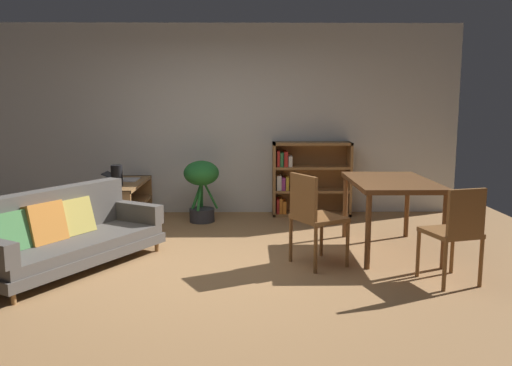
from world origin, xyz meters
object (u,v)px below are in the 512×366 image
object	(u,v)px
potted_floor_plant	(201,183)
dining_table	(391,187)
dining_chair_near	(313,213)
bookshelf	(307,178)
open_laptop	(123,178)
desk_speaker	(117,175)
fabric_couch	(62,234)
media_console	(126,204)
dining_chair_far	(456,230)

from	to	relation	value
potted_floor_plant	dining_table	bearing A→B (deg)	-33.54
dining_chair_near	bookshelf	distance (m)	2.40
open_laptop	desk_speaker	world-z (taller)	desk_speaker
open_laptop	potted_floor_plant	world-z (taller)	potted_floor_plant
fabric_couch	bookshelf	size ratio (longest dim) A/B	1.82
media_console	dining_table	xyz separation A→B (m)	(3.14, -1.25, 0.42)
media_console	desk_speaker	distance (m)	0.48
fabric_couch	dining_chair_far	xyz separation A→B (m)	(3.63, -0.52, 0.16)
dining_chair_near	dining_chair_far	size ratio (longest dim) A/B	1.04
media_console	open_laptop	xyz separation A→B (m)	(-0.08, 0.20, 0.31)
desk_speaker	potted_floor_plant	xyz separation A→B (m)	(1.02, 0.43, -0.16)
open_laptop	dining_chair_far	size ratio (longest dim) A/B	0.52
dining_table	dining_chair_far	bearing A→B (deg)	-74.25
dining_chair_near	potted_floor_plant	bearing A→B (deg)	123.42
fabric_couch	dining_chair_far	distance (m)	3.67
dining_chair_near	bookshelf	world-z (taller)	bookshelf
bookshelf	potted_floor_plant	bearing A→B (deg)	-162.40
media_console	open_laptop	distance (m)	0.38
desk_speaker	dining_chair_near	xyz separation A→B (m)	(2.29, -1.50, -0.17)
fabric_couch	open_laptop	xyz separation A→B (m)	(0.12, 1.98, 0.26)
fabric_couch	desk_speaker	distance (m)	1.59
dining_table	bookshelf	xyz separation A→B (m)	(-0.69, 1.90, -0.18)
open_laptop	bookshelf	distance (m)	2.56
media_console	open_laptop	size ratio (longest dim) A/B	2.93
desk_speaker	potted_floor_plant	world-z (taller)	potted_floor_plant
dining_table	dining_chair_near	world-z (taller)	dining_chair_near
open_laptop	dining_table	size ratio (longest dim) A/B	0.35
desk_speaker	dining_table	world-z (taller)	desk_speaker
potted_floor_plant	open_laptop	bearing A→B (deg)	179.06
fabric_couch	dining_table	bearing A→B (deg)	9.04
open_laptop	dining_chair_near	distance (m)	3.03
bookshelf	fabric_couch	bearing A→B (deg)	-137.42
desk_speaker	open_laptop	bearing A→B (deg)	94.41
dining_table	open_laptop	bearing A→B (deg)	155.74
open_laptop	media_console	bearing A→B (deg)	-69.03
potted_floor_plant	dining_table	size ratio (longest dim) A/B	0.63
open_laptop	dining_chair_far	world-z (taller)	dining_chair_far
open_laptop	dining_chair_near	world-z (taller)	dining_chair_near
dining_chair_near	fabric_couch	bearing A→B (deg)	-179.09
open_laptop	dining_chair_far	xyz separation A→B (m)	(3.51, -2.50, -0.09)
desk_speaker	potted_floor_plant	distance (m)	1.12
dining_table	potted_floor_plant	bearing A→B (deg)	146.46
fabric_couch	media_console	size ratio (longest dim) A/B	1.50
open_laptop	dining_table	world-z (taller)	dining_table
media_console	dining_table	distance (m)	3.40
dining_chair_near	desk_speaker	bearing A→B (deg)	146.81
desk_speaker	fabric_couch	bearing A→B (deg)	-95.73
dining_chair_near	bookshelf	size ratio (longest dim) A/B	0.83
media_console	desk_speaker	xyz separation A→B (m)	(-0.04, -0.24, 0.42)
fabric_couch	dining_chair_far	size ratio (longest dim) A/B	2.29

